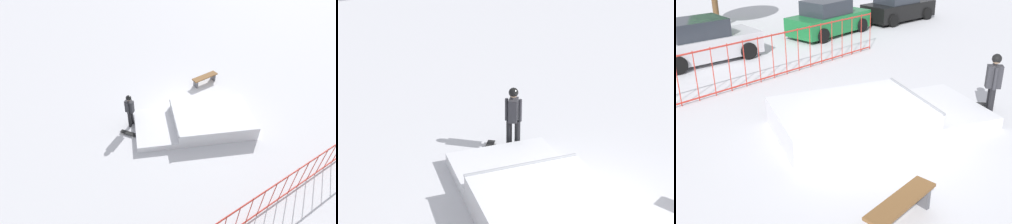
# 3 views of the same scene
# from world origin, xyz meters

# --- Properties ---
(ground_plane) EXTENTS (60.00, 60.00, 0.00)m
(ground_plane) POSITION_xyz_m (0.00, 0.00, 0.00)
(ground_plane) COLOR silver
(skate_ramp) EXTENTS (5.98, 4.39, 0.74)m
(skate_ramp) POSITION_xyz_m (0.38, 0.99, 0.32)
(skate_ramp) COLOR silver
(skate_ramp) RESTS_ON ground
(skater) EXTENTS (0.41, 0.43, 1.73)m
(skater) POSITION_xyz_m (3.24, -0.74, 1.01)
(skater) COLOR black
(skater) RESTS_ON ground
(skateboard) EXTENTS (0.65, 0.75, 0.09)m
(skateboard) POSITION_xyz_m (3.62, -0.20, 0.08)
(skateboard) COLOR black
(skateboard) RESTS_ON ground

